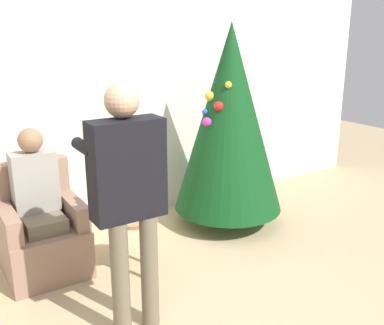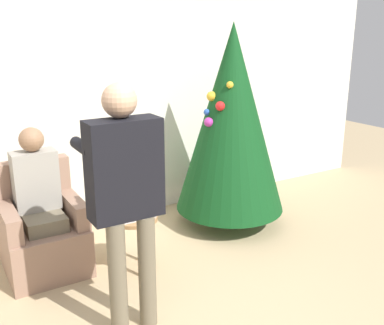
{
  "view_description": "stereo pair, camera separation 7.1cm",
  "coord_description": "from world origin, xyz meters",
  "px_view_note": "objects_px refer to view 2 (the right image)",
  "views": [
    {
      "loc": [
        -1.3,
        -2.13,
        1.98
      ],
      "look_at": [
        0.59,
        0.87,
        0.93
      ],
      "focal_mm": 42.0,
      "sensor_mm": 36.0,
      "label": 1
    },
    {
      "loc": [
        -1.23,
        -2.17,
        1.98
      ],
      "look_at": [
        0.59,
        0.87,
        0.93
      ],
      "focal_mm": 42.0,
      "sensor_mm": 36.0,
      "label": 2
    }
  ],
  "objects_px": {
    "person_standing": "(126,187)",
    "side_stool": "(134,226)",
    "christmas_tree": "(231,119)",
    "person_seated": "(39,196)",
    "armchair": "(42,233)"
  },
  "relations": [
    {
      "from": "christmas_tree",
      "to": "side_stool",
      "type": "height_order",
      "value": "christmas_tree"
    },
    {
      "from": "christmas_tree",
      "to": "person_standing",
      "type": "bearing_deg",
      "value": -146.31
    },
    {
      "from": "person_standing",
      "to": "side_stool",
      "type": "relative_size",
      "value": 3.4
    },
    {
      "from": "armchair",
      "to": "side_stool",
      "type": "bearing_deg",
      "value": -34.92
    },
    {
      "from": "armchair",
      "to": "person_standing",
      "type": "distance_m",
      "value": 1.36
    },
    {
      "from": "christmas_tree",
      "to": "side_stool",
      "type": "xyz_separation_m",
      "value": [
        -1.26,
        -0.4,
        -0.71
      ]
    },
    {
      "from": "christmas_tree",
      "to": "person_seated",
      "type": "xyz_separation_m",
      "value": [
        -1.92,
        0.03,
        -0.45
      ]
    },
    {
      "from": "person_seated",
      "to": "person_standing",
      "type": "relative_size",
      "value": 0.73
    },
    {
      "from": "person_seated",
      "to": "christmas_tree",
      "type": "bearing_deg",
      "value": -1.01
    },
    {
      "from": "christmas_tree",
      "to": "person_standing",
      "type": "xyz_separation_m",
      "value": [
        -1.59,
        -1.06,
        -0.11
      ]
    },
    {
      "from": "person_standing",
      "to": "side_stool",
      "type": "distance_m",
      "value": 0.96
    },
    {
      "from": "christmas_tree",
      "to": "person_seated",
      "type": "bearing_deg",
      "value": 178.99
    },
    {
      "from": "christmas_tree",
      "to": "person_standing",
      "type": "relative_size",
      "value": 1.23
    },
    {
      "from": "armchair",
      "to": "person_standing",
      "type": "height_order",
      "value": "person_standing"
    },
    {
      "from": "person_seated",
      "to": "armchair",
      "type": "bearing_deg",
      "value": 90.0
    }
  ]
}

